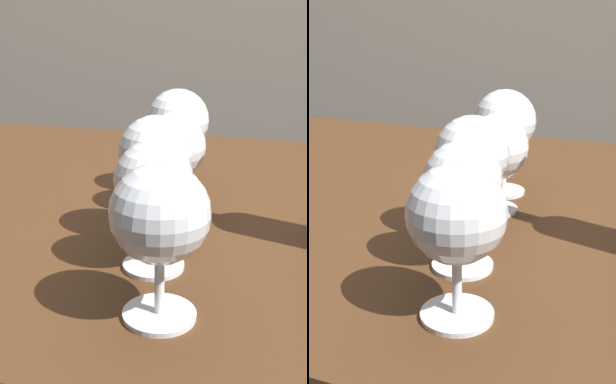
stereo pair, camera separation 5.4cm
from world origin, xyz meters
The scene contains 6 objects.
dining_table centered at (0.00, 0.00, 0.68)m, with size 1.53×0.81×0.77m.
wine_glass_pinot centered at (0.09, -0.29, 0.87)m, with size 0.09×0.09×0.14m.
wine_glass_amber centered at (0.06, -0.20, 0.87)m, with size 0.08×0.08×0.14m.
wine_glass_white centered at (0.04, -0.12, 0.88)m, with size 0.09×0.09×0.15m.
wine_glass_chardonnay centered at (0.04, -0.03, 0.86)m, with size 0.09×0.09×0.13m.
wine_glass_rose centered at (0.03, 0.05, 0.88)m, with size 0.09×0.09×0.15m.
Camera 2 is at (0.24, -0.67, 1.04)m, focal length 49.76 mm.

